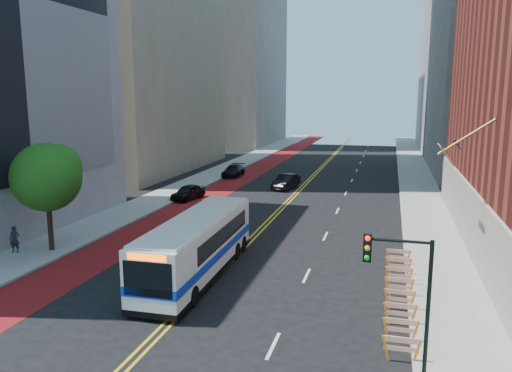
{
  "coord_description": "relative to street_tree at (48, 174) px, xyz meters",
  "views": [
    {
      "loc": [
        8.86,
        -19.63,
        9.67
      ],
      "look_at": [
        1.41,
        8.0,
        4.45
      ],
      "focal_mm": 35.0,
      "sensor_mm": 36.0,
      "label": 1
    }
  ],
  "objects": [
    {
      "name": "pedestrian",
      "position": [
        -1.87,
        -1.08,
        -3.95
      ],
      "size": [
        0.69,
        0.56,
        1.63
      ],
      "primitive_type": "imported",
      "rotation": [
        0.0,
        0.0,
        0.34
      ],
      "color": "black",
      "rests_on": "sidewalk_left"
    },
    {
      "name": "car_c",
      "position": [
        1.94,
        31.19,
        -4.22
      ],
      "size": [
        2.01,
        4.78,
        1.38
      ],
      "primitive_type": "imported",
      "rotation": [
        0.0,
        0.0,
        0.02
      ],
      "color": "black",
      "rests_on": "ground"
    },
    {
      "name": "street_tree",
      "position": [
        0.0,
        0.0,
        0.0
      ],
      "size": [
        4.2,
        4.2,
        6.7
      ],
      "color": "black",
      "rests_on": "sidewalk_left"
    },
    {
      "name": "center_line_inner",
      "position": [
        11.06,
        23.96,
        -4.91
      ],
      "size": [
        0.14,
        140.0,
        0.01
      ],
      "primitive_type": "cube",
      "color": "gold",
      "rests_on": "ground"
    },
    {
      "name": "car_b",
      "position": [
        9.74,
        24.91,
        -4.16
      ],
      "size": [
        2.36,
        4.78,
        1.51
      ],
      "primitive_type": "imported",
      "rotation": [
        0.0,
        0.0,
        -0.17
      ],
      "color": "black",
      "rests_on": "ground"
    },
    {
      "name": "traffic_signal",
      "position": [
        20.66,
        -9.55,
        -1.19
      ],
      "size": [
        2.21,
        0.34,
        5.07
      ],
      "color": "black",
      "rests_on": "sidewalk_right"
    },
    {
      "name": "center_line_outer",
      "position": [
        11.42,
        23.96,
        -4.91
      ],
      "size": [
        0.14,
        140.0,
        0.01
      ],
      "primitive_type": "cube",
      "color": "gold",
      "rests_on": "ground"
    },
    {
      "name": "transit_bus",
      "position": [
        10.34,
        -1.47,
        -3.21
      ],
      "size": [
        2.8,
        11.91,
        3.26
      ],
      "rotation": [
        0.0,
        0.0,
        0.02
      ],
      "color": "silver",
      "rests_on": "ground"
    },
    {
      "name": "construction_barriers",
      "position": [
        20.84,
        -2.62,
        -4.24
      ],
      "size": [
        1.42,
        10.91,
        1.0
      ],
      "color": "orange",
      "rests_on": "ground"
    },
    {
      "name": "sidewalk_left",
      "position": [
        -0.76,
        23.96,
        -4.84
      ],
      "size": [
        4.0,
        140.0,
        0.15
      ],
      "primitive_type": "cube",
      "color": "gray",
      "rests_on": "ground"
    },
    {
      "name": "ground",
      "position": [
        11.24,
        -6.04,
        -4.91
      ],
      "size": [
        160.0,
        160.0,
        0.0
      ],
      "primitive_type": "plane",
      "color": "black",
      "rests_on": "ground"
    },
    {
      "name": "lane_dashes",
      "position": [
        16.04,
        31.96,
        -4.9
      ],
      "size": [
        0.14,
        98.2,
        0.01
      ],
      "color": "silver",
      "rests_on": "ground"
    },
    {
      "name": "bus_lane_paint",
      "position": [
        3.14,
        23.96,
        -4.91
      ],
      "size": [
        3.6,
        140.0,
        0.01
      ],
      "primitive_type": "cube",
      "color": "maroon",
      "rests_on": "ground"
    },
    {
      "name": "sidewalk_right",
      "position": [
        23.24,
        23.96,
        -4.84
      ],
      "size": [
        4.0,
        140.0,
        0.15
      ],
      "primitive_type": "cube",
      "color": "gray",
      "rests_on": "ground"
    },
    {
      "name": "car_a",
      "position": [
        1.94,
        17.09,
        -4.21
      ],
      "size": [
        2.46,
        4.36,
        1.4
      ],
      "primitive_type": "imported",
      "rotation": [
        0.0,
        0.0,
        -0.21
      ],
      "color": "black",
      "rests_on": "ground"
    }
  ]
}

